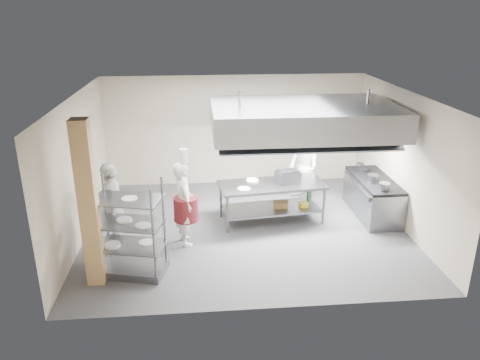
{
  "coord_description": "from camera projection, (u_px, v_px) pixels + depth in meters",
  "views": [
    {
      "loc": [
        -1.0,
        -9.42,
        4.66
      ],
      "look_at": [
        -0.11,
        0.2,
        1.09
      ],
      "focal_mm": 35.0,
      "sensor_mm": 36.0,
      "label": 1
    }
  ],
  "objects": [
    {
      "name": "island",
      "position": [
        271.0,
        202.0,
        10.75
      ],
      "size": [
        2.49,
        1.27,
        0.91
      ],
      "primitive_type": null,
      "rotation": [
        0.0,
        0.0,
        0.12
      ],
      "color": "slate",
      "rests_on": "floor"
    },
    {
      "name": "wall_right",
      "position": [
        404.0,
        160.0,
        10.29
      ],
      "size": [
        0.0,
        6.0,
        6.0
      ],
      "primitive_type": "plane",
      "rotation": [
        1.57,
        0.0,
        -1.57
      ],
      "color": "tan",
      "rests_on": "ground"
    },
    {
      "name": "wall_back",
      "position": [
        235.0,
        130.0,
        12.79
      ],
      "size": [
        7.0,
        0.0,
        7.0
      ],
      "primitive_type": "plane",
      "rotation": [
        1.57,
        0.0,
        0.0
      ],
      "color": "tan",
      "rests_on": "ground"
    },
    {
      "name": "hood_strip_b",
      "position": [
        343.0,
        132.0,
        10.35
      ],
      "size": [
        1.6,
        0.12,
        0.04
      ],
      "primitive_type": "cube",
      "color": "white",
      "rests_on": "exhaust_hood"
    },
    {
      "name": "island_worktop",
      "position": [
        272.0,
        185.0,
        10.6
      ],
      "size": [
        2.49,
        1.27,
        0.06
      ],
      "primitive_type": "cube",
      "rotation": [
        0.0,
        0.0,
        0.12
      ],
      "color": "gray",
      "rests_on": "island"
    },
    {
      "name": "wicker_basket",
      "position": [
        281.0,
        204.0,
        10.79
      ],
      "size": [
        0.35,
        0.26,
        0.14
      ],
      "primitive_type": "cube",
      "rotation": [
        0.0,
        0.0,
        -0.11
      ],
      "color": "olive",
      "rests_on": "island_undershelf"
    },
    {
      "name": "range_top",
      "position": [
        374.0,
        180.0,
        10.94
      ],
      "size": [
        0.78,
        1.96,
        0.06
      ],
      "primitive_type": "cube",
      "color": "black",
      "rests_on": "cooking_range"
    },
    {
      "name": "exhaust_hood",
      "position": [
        304.0,
        118.0,
        10.16
      ],
      "size": [
        4.0,
        2.5,
        0.6
      ],
      "primitive_type": "cube",
      "color": "gray",
      "rests_on": "ceiling"
    },
    {
      "name": "column",
      "position": [
        89.0,
        205.0,
        7.96
      ],
      "size": [
        0.3,
        0.3,
        3.0
      ],
      "primitive_type": "cube",
      "color": "tan",
      "rests_on": "floor"
    },
    {
      "name": "plate_stack",
      "position": [
        131.0,
        244.0,
        8.56
      ],
      "size": [
        0.28,
        0.28,
        0.05
      ],
      "primitive_type": "cylinder",
      "color": "white",
      "rests_on": "pass_rack"
    },
    {
      "name": "hood_strip_a",
      "position": [
        262.0,
        133.0,
        10.19
      ],
      "size": [
        1.6,
        0.12,
        0.04
      ],
      "primitive_type": "cube",
      "color": "white",
      "rests_on": "exhaust_hood"
    },
    {
      "name": "griddle",
      "position": [
        288.0,
        176.0,
        10.68
      ],
      "size": [
        0.58,
        0.5,
        0.24
      ],
      "primitive_type": "cube",
      "rotation": [
        0.0,
        0.0,
        0.26
      ],
      "color": "slate",
      "rests_on": "island_worktop"
    },
    {
      "name": "chef_line",
      "position": [
        303.0,
        167.0,
        11.73
      ],
      "size": [
        0.97,
        1.07,
        1.79
      ],
      "primitive_type": "imported",
      "rotation": [
        0.0,
        0.0,
        -1.16
      ],
      "color": "white",
      "rests_on": "floor"
    },
    {
      "name": "floor",
      "position": [
        246.0,
        228.0,
        10.51
      ],
      "size": [
        7.0,
        7.0,
        0.0
      ],
      "primitive_type": "plane",
      "color": "#303032",
      "rests_on": "ground"
    },
    {
      "name": "island_undershelf",
      "position": [
        271.0,
        208.0,
        10.81
      ],
      "size": [
        2.29,
        1.15,
        0.04
      ],
      "primitive_type": "cube",
      "rotation": [
        0.0,
        0.0,
        0.12
      ],
      "color": "gray",
      "rests_on": "island"
    },
    {
      "name": "pass_rack",
      "position": [
        129.0,
        228.0,
        8.45
      ],
      "size": [
        1.35,
        0.98,
        1.83
      ],
      "primitive_type": null,
      "rotation": [
        0.0,
        0.0,
        -0.24
      ],
      "color": "slate",
      "rests_on": "floor"
    },
    {
      "name": "wall_shelf",
      "position": [
        300.0,
        130.0,
        12.79
      ],
      "size": [
        1.5,
        0.28,
        0.04
      ],
      "primitive_type": "cube",
      "color": "gray",
      "rests_on": "wall_back"
    },
    {
      "name": "cooking_range",
      "position": [
        372.0,
        198.0,
        11.09
      ],
      "size": [
        0.8,
        2.0,
        0.84
      ],
      "primitive_type": "cube",
      "color": "gray",
      "rests_on": "floor"
    },
    {
      "name": "chef_head",
      "position": [
        184.0,
        203.0,
        9.56
      ],
      "size": [
        0.59,
        0.74,
        1.79
      ],
      "primitive_type": "imported",
      "rotation": [
        0.0,
        0.0,
        1.84
      ],
      "color": "white",
      "rests_on": "floor"
    },
    {
      "name": "stockpot",
      "position": [
        373.0,
        178.0,
        10.72
      ],
      "size": [
        0.24,
        0.24,
        0.17
      ],
      "primitive_type": "cylinder",
      "color": "gray",
      "rests_on": "range_top"
    },
    {
      "name": "chef_plating",
      "position": [
        112.0,
        208.0,
        9.19
      ],
      "size": [
        0.67,
        1.18,
        1.9
      ],
      "primitive_type": "imported",
      "rotation": [
        0.0,
        0.0,
        -1.38
      ],
      "color": "silver",
      "rests_on": "floor"
    },
    {
      "name": "ceiling",
      "position": [
        246.0,
        95.0,
        9.47
      ],
      "size": [
        7.0,
        7.0,
        0.0
      ],
      "primitive_type": "plane",
      "rotation": [
        3.14,
        0.0,
        0.0
      ],
      "color": "silver",
      "rests_on": "wall_back"
    },
    {
      "name": "wall_left",
      "position": [
        78.0,
        170.0,
        9.68
      ],
      "size": [
        0.0,
        6.0,
        6.0
      ],
      "primitive_type": "plane",
      "rotation": [
        1.57,
        0.0,
        1.57
      ],
      "color": "tan",
      "rests_on": "ground"
    }
  ]
}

